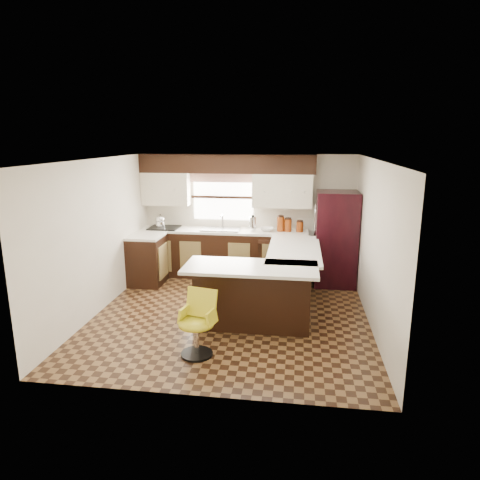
# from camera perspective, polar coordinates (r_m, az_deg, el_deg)

# --- Properties ---
(floor) EXTENTS (4.40, 4.40, 0.00)m
(floor) POSITION_cam_1_polar(r_m,az_deg,el_deg) (6.83, -1.18, -9.88)
(floor) COLOR #49301A
(floor) RESTS_ON ground
(ceiling) EXTENTS (4.40, 4.40, 0.00)m
(ceiling) POSITION_cam_1_polar(r_m,az_deg,el_deg) (6.27, -1.29, 10.67)
(ceiling) COLOR silver
(ceiling) RESTS_ON wall_back
(wall_back) EXTENTS (4.40, 0.00, 4.40)m
(wall_back) POSITION_cam_1_polar(r_m,az_deg,el_deg) (8.58, 1.09, 3.37)
(wall_back) COLOR beige
(wall_back) RESTS_ON floor
(wall_front) EXTENTS (4.40, 0.00, 4.40)m
(wall_front) POSITION_cam_1_polar(r_m,az_deg,el_deg) (4.38, -5.81, -6.76)
(wall_front) COLOR beige
(wall_front) RESTS_ON floor
(wall_left) EXTENTS (0.00, 4.40, 4.40)m
(wall_left) POSITION_cam_1_polar(r_m,az_deg,el_deg) (7.08, -18.26, 0.50)
(wall_left) COLOR beige
(wall_left) RESTS_ON floor
(wall_right) EXTENTS (0.00, 4.40, 4.40)m
(wall_right) POSITION_cam_1_polar(r_m,az_deg,el_deg) (6.46, 17.49, -0.64)
(wall_right) COLOR beige
(wall_right) RESTS_ON floor
(base_cab_back) EXTENTS (3.30, 0.60, 0.90)m
(base_cab_back) POSITION_cam_1_polar(r_m,az_deg,el_deg) (8.52, -2.18, -1.88)
(base_cab_back) COLOR black
(base_cab_back) RESTS_ON floor
(base_cab_left) EXTENTS (0.60, 0.70, 0.90)m
(base_cab_left) POSITION_cam_1_polar(r_m,az_deg,el_deg) (8.26, -12.25, -2.68)
(base_cab_left) COLOR black
(base_cab_left) RESTS_ON floor
(counter_back) EXTENTS (3.30, 0.60, 0.04)m
(counter_back) POSITION_cam_1_polar(r_m,az_deg,el_deg) (8.41, -2.21, 1.23)
(counter_back) COLOR silver
(counter_back) RESTS_ON base_cab_back
(counter_left) EXTENTS (0.60, 0.70, 0.04)m
(counter_left) POSITION_cam_1_polar(r_m,az_deg,el_deg) (8.14, -12.41, 0.51)
(counter_left) COLOR silver
(counter_left) RESTS_ON base_cab_left
(soffit) EXTENTS (3.40, 0.35, 0.36)m
(soffit) POSITION_cam_1_polar(r_m,az_deg,el_deg) (8.34, -1.79, 10.14)
(soffit) COLOR black
(soffit) RESTS_ON wall_back
(upper_cab_left) EXTENTS (0.94, 0.35, 0.64)m
(upper_cab_left) POSITION_cam_1_polar(r_m,az_deg,el_deg) (8.67, -9.80, 6.77)
(upper_cab_left) COLOR beige
(upper_cab_left) RESTS_ON wall_back
(upper_cab_right) EXTENTS (1.14, 0.35, 0.64)m
(upper_cab_right) POSITION_cam_1_polar(r_m,az_deg,el_deg) (8.27, 5.67, 6.58)
(upper_cab_right) COLOR beige
(upper_cab_right) RESTS_ON wall_back
(window_pane) EXTENTS (1.20, 0.02, 0.90)m
(window_pane) POSITION_cam_1_polar(r_m,az_deg,el_deg) (8.58, -2.25, 5.73)
(window_pane) COLOR white
(window_pane) RESTS_ON wall_back
(valance) EXTENTS (1.30, 0.06, 0.18)m
(valance) POSITION_cam_1_polar(r_m,az_deg,el_deg) (8.49, -2.32, 8.30)
(valance) COLOR #D19B93
(valance) RESTS_ON wall_back
(sink) EXTENTS (0.75, 0.45, 0.03)m
(sink) POSITION_cam_1_polar(r_m,az_deg,el_deg) (8.39, -2.57, 1.46)
(sink) COLOR #B2B2B7
(sink) RESTS_ON counter_back
(dishwasher) EXTENTS (0.58, 0.03, 0.78)m
(dishwasher) POSITION_cam_1_polar(r_m,az_deg,el_deg) (8.14, 4.43, -2.80)
(dishwasher) COLOR black
(dishwasher) RESTS_ON floor
(cooktop) EXTENTS (0.58, 0.50, 0.02)m
(cooktop) POSITION_cam_1_polar(r_m,az_deg,el_deg) (8.67, -10.07, 1.64)
(cooktop) COLOR black
(cooktop) RESTS_ON counter_back
(peninsula_long) EXTENTS (0.60, 1.95, 0.90)m
(peninsula_long) POSITION_cam_1_polar(r_m,az_deg,el_deg) (7.18, 6.74, -4.94)
(peninsula_long) COLOR black
(peninsula_long) RESTS_ON floor
(peninsula_return) EXTENTS (1.65, 0.60, 0.90)m
(peninsula_return) POSITION_cam_1_polar(r_m,az_deg,el_deg) (6.29, 1.70, -7.56)
(peninsula_return) COLOR black
(peninsula_return) RESTS_ON floor
(counter_pen_long) EXTENTS (0.84, 1.95, 0.04)m
(counter_pen_long) POSITION_cam_1_polar(r_m,az_deg,el_deg) (7.04, 7.25, -1.31)
(counter_pen_long) COLOR silver
(counter_pen_long) RESTS_ON peninsula_long
(counter_pen_return) EXTENTS (1.89, 0.84, 0.04)m
(counter_pen_return) POSITION_cam_1_polar(r_m,az_deg,el_deg) (6.05, 1.45, -3.68)
(counter_pen_return) COLOR silver
(counter_pen_return) RESTS_ON peninsula_return
(refrigerator) EXTENTS (0.75, 0.72, 1.76)m
(refrigerator) POSITION_cam_1_polar(r_m,az_deg,el_deg) (8.13, 12.66, 0.17)
(refrigerator) COLOR black
(refrigerator) RESTS_ON floor
(bar_chair) EXTENTS (0.54, 0.54, 0.84)m
(bar_chair) POSITION_cam_1_polar(r_m,az_deg,el_deg) (5.51, -5.86, -11.14)
(bar_chair) COLOR yellow
(bar_chair) RESTS_ON floor
(kettle) EXTENTS (0.19, 0.19, 0.26)m
(kettle) POSITION_cam_1_polar(r_m,az_deg,el_deg) (8.66, -10.57, 2.56)
(kettle) COLOR silver
(kettle) RESTS_ON cooktop
(percolator) EXTENTS (0.13, 0.13, 0.27)m
(percolator) POSITION_cam_1_polar(r_m,az_deg,el_deg) (8.29, 1.70, 2.19)
(percolator) COLOR silver
(percolator) RESTS_ON counter_back
(mixing_bowl) EXTENTS (0.27, 0.27, 0.06)m
(mixing_bowl) POSITION_cam_1_polar(r_m,az_deg,el_deg) (8.29, 3.57, 1.42)
(mixing_bowl) COLOR white
(mixing_bowl) RESTS_ON counter_back
(canister_large) EXTENTS (0.14, 0.14, 0.28)m
(canister_large) POSITION_cam_1_polar(r_m,az_deg,el_deg) (8.27, 5.43, 2.13)
(canister_large) COLOR maroon
(canister_large) RESTS_ON counter_back
(canister_med) EXTENTS (0.14, 0.14, 0.24)m
(canister_med) POSITION_cam_1_polar(r_m,az_deg,el_deg) (8.27, 6.41, 1.95)
(canister_med) COLOR maroon
(canister_med) RESTS_ON counter_back
(canister_small) EXTENTS (0.13, 0.13, 0.19)m
(canister_small) POSITION_cam_1_polar(r_m,az_deg,el_deg) (8.27, 7.97, 1.76)
(canister_small) COLOR maroon
(canister_small) RESTS_ON counter_back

